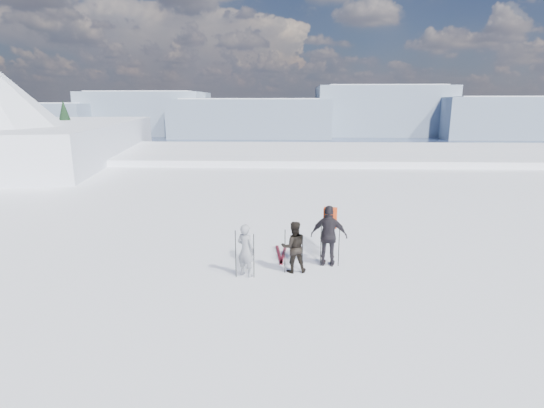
{
  "coord_description": "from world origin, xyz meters",
  "views": [
    {
      "loc": [
        -1.0,
        -9.42,
        4.75
      ],
      "look_at": [
        -1.48,
        3.0,
        1.77
      ],
      "focal_mm": 28.0,
      "sensor_mm": 36.0,
      "label": 1
    }
  ],
  "objects_px": {
    "skier_grey": "(246,250)",
    "skier_pack": "(329,236)",
    "skis_loose": "(281,255)",
    "skier_dark": "(294,247)"
  },
  "relations": [
    {
      "from": "skier_grey",
      "to": "skier_dark",
      "type": "distance_m",
      "value": 1.38
    },
    {
      "from": "skier_grey",
      "to": "skier_pack",
      "type": "distance_m",
      "value": 2.54
    },
    {
      "from": "skier_pack",
      "to": "skis_loose",
      "type": "xyz_separation_m",
      "value": [
        -1.42,
        0.81,
        -0.9
      ]
    },
    {
      "from": "skier_pack",
      "to": "skis_loose",
      "type": "relative_size",
      "value": 1.08
    },
    {
      "from": "skier_grey",
      "to": "skier_pack",
      "type": "bearing_deg",
      "value": -128.45
    },
    {
      "from": "skier_grey",
      "to": "skier_dark",
      "type": "bearing_deg",
      "value": -134.19
    },
    {
      "from": "skier_pack",
      "to": "skis_loose",
      "type": "height_order",
      "value": "skier_pack"
    },
    {
      "from": "skier_grey",
      "to": "skier_pack",
      "type": "relative_size",
      "value": 0.82
    },
    {
      "from": "skier_grey",
      "to": "skier_dark",
      "type": "height_order",
      "value": "skier_grey"
    },
    {
      "from": "skier_dark",
      "to": "skier_grey",
      "type": "bearing_deg",
      "value": 6.2
    }
  ]
}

